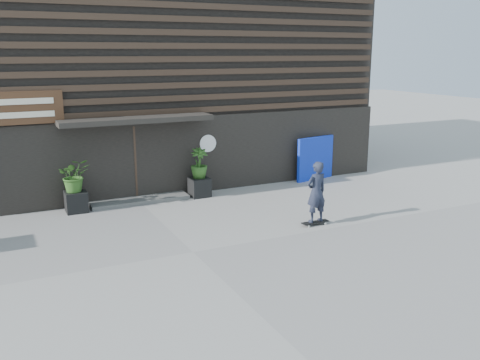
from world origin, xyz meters
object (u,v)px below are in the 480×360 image
planter_pot_left (76,202)px  planter_pot_right (200,187)px  blue_tarp (315,158)px  skateboarder (316,192)px

planter_pot_left → planter_pot_right: 3.80m
planter_pot_left → blue_tarp: bearing=2.1°
planter_pot_left → skateboarder: size_ratio=0.35×
blue_tarp → skateboarder: size_ratio=0.95×
planter_pot_right → blue_tarp: bearing=3.8°
blue_tarp → skateboarder: (-2.85, -4.31, 0.13)m
skateboarder → blue_tarp: bearing=56.5°
skateboarder → planter_pot_right: bearing=113.2°
planter_pot_left → blue_tarp: 8.39m
planter_pot_left → skateboarder: bearing=-36.0°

